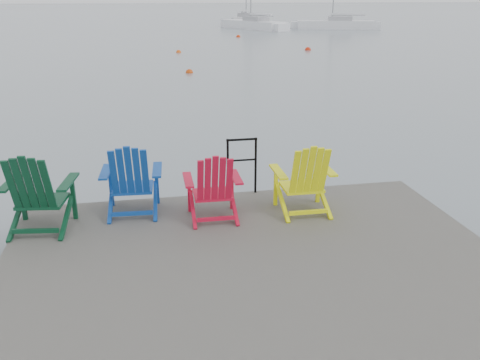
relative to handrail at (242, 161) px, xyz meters
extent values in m
plane|color=gray|center=(-0.25, -2.45, -1.04)|extent=(400.00, 400.00, 0.00)
cube|color=#2B2926|center=(-0.25, -2.45, -0.64)|extent=(6.00, 5.00, 0.20)
cylinder|color=black|center=(-2.95, -0.25, -1.34)|extent=(0.26, 0.26, 1.20)
cylinder|color=black|center=(-0.25, -0.25, -1.34)|extent=(0.26, 0.26, 1.20)
cylinder|color=black|center=(2.45, -0.25, -1.34)|extent=(0.26, 0.26, 1.20)
cylinder|color=black|center=(-0.22, 0.00, -0.09)|extent=(0.04, 0.04, 0.90)
cylinder|color=black|center=(0.22, 0.00, -0.09)|extent=(0.04, 0.04, 0.90)
cylinder|color=black|center=(0.00, 0.00, 0.34)|extent=(0.48, 0.04, 0.04)
cylinder|color=black|center=(0.00, 0.00, 0.01)|extent=(0.44, 0.03, 0.03)
cube|color=#0A3921|center=(-2.85, -0.68, -0.18)|extent=(0.65, 0.60, 0.04)
cube|color=#0A3921|center=(-3.17, -0.41, -0.23)|extent=(0.06, 0.06, 0.62)
cube|color=#0A3921|center=(-2.48, -0.51, -0.23)|extent=(0.06, 0.06, 0.62)
cube|color=#0A3921|center=(-3.22, -0.65, 0.10)|extent=(0.22, 0.69, 0.03)
cube|color=#0A3921|center=(-2.48, -0.75, 0.10)|extent=(0.22, 0.69, 0.03)
cube|color=#0A3921|center=(-2.90, -1.03, 0.19)|extent=(0.58, 0.36, 0.76)
cube|color=#0E3E96|center=(-1.67, -0.35, -0.20)|extent=(0.59, 0.53, 0.04)
cube|color=#0E3E96|center=(-1.99, -0.12, -0.24)|extent=(0.06, 0.06, 0.60)
cube|color=#0E3E96|center=(-1.32, -0.16, -0.24)|extent=(0.06, 0.06, 0.60)
cube|color=#0E3E96|center=(-2.03, -0.35, 0.07)|extent=(0.16, 0.65, 0.03)
cube|color=#0E3E96|center=(-1.31, -0.39, 0.07)|extent=(0.16, 0.65, 0.03)
cube|color=#0E3E96|center=(-1.69, -0.69, 0.16)|extent=(0.54, 0.30, 0.73)
cube|color=red|center=(-0.57, -0.75, -0.22)|extent=(0.53, 0.47, 0.04)
cube|color=red|center=(-0.87, -0.56, -0.27)|extent=(0.05, 0.05, 0.55)
cube|color=red|center=(-0.26, -0.56, -0.27)|extent=(0.05, 0.05, 0.55)
cube|color=red|center=(-0.90, -0.77, 0.02)|extent=(0.12, 0.60, 0.03)
cube|color=red|center=(-0.23, -0.77, 0.02)|extent=(0.12, 0.60, 0.03)
cube|color=red|center=(-0.57, -1.07, 0.11)|extent=(0.49, 0.26, 0.67)
cube|color=#EFF40D|center=(0.73, -0.76, -0.20)|extent=(0.56, 0.50, 0.04)
cube|color=#EFF40D|center=(0.40, -0.55, -0.25)|extent=(0.05, 0.05, 0.59)
cube|color=#EFF40D|center=(1.07, -0.56, -0.25)|extent=(0.05, 0.05, 0.59)
cube|color=#EFF40D|center=(0.38, -0.78, 0.06)|extent=(0.13, 0.64, 0.03)
cube|color=#EFF40D|center=(1.09, -0.78, 0.06)|extent=(0.13, 0.64, 0.03)
cube|color=#EFF40D|center=(0.73, -1.10, 0.15)|extent=(0.52, 0.27, 0.72)
cube|color=white|center=(10.13, 46.34, -0.79)|extent=(5.70, 8.49, 1.10)
cube|color=#9E9EA3|center=(10.32, 45.96, -0.09)|extent=(2.49, 2.94, 0.55)
cube|color=silver|center=(11.48, 57.11, -0.79)|extent=(4.84, 8.56, 1.10)
cube|color=#9E9EA3|center=(11.34, 56.72, -0.09)|extent=(2.27, 2.86, 0.55)
cube|color=white|center=(18.57, 44.81, -0.79)|extent=(8.14, 4.04, 1.10)
cube|color=#9E9EA3|center=(18.95, 44.71, -0.09)|extent=(2.66, 2.00, 0.55)
sphere|color=#C7410B|center=(0.70, 16.50, -1.04)|extent=(0.35, 0.35, 0.35)
sphere|color=#EE550E|center=(0.85, 25.26, -1.04)|extent=(0.32, 0.32, 0.32)
sphere|color=red|center=(9.19, 25.05, -1.04)|extent=(0.40, 0.40, 0.40)
sphere|color=red|center=(6.68, 36.24, -1.04)|extent=(0.37, 0.37, 0.37)
camera|label=1|loc=(-1.42, -7.34, 2.44)|focal=38.00mm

